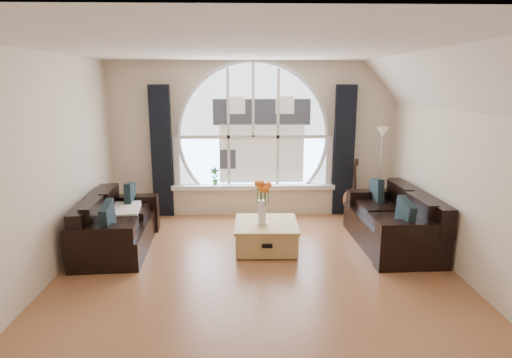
% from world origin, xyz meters
% --- Properties ---
extents(ground, '(5.00, 5.50, 0.01)m').
position_xyz_m(ground, '(0.00, 0.00, 0.00)').
color(ground, brown).
rests_on(ground, ground).
extents(ceiling, '(5.00, 5.50, 0.01)m').
position_xyz_m(ceiling, '(0.00, 0.00, 2.70)').
color(ceiling, silver).
rests_on(ceiling, ground).
extents(wall_back, '(5.00, 0.01, 2.70)m').
position_xyz_m(wall_back, '(0.00, 2.75, 1.35)').
color(wall_back, beige).
rests_on(wall_back, ground).
extents(wall_front, '(5.00, 0.01, 2.70)m').
position_xyz_m(wall_front, '(0.00, -2.75, 1.35)').
color(wall_front, beige).
rests_on(wall_front, ground).
extents(wall_left, '(0.01, 5.50, 2.70)m').
position_xyz_m(wall_left, '(-2.50, 0.00, 1.35)').
color(wall_left, beige).
rests_on(wall_left, ground).
extents(wall_right, '(0.01, 5.50, 2.70)m').
position_xyz_m(wall_right, '(2.50, 0.00, 1.35)').
color(wall_right, beige).
rests_on(wall_right, ground).
extents(attic_slope, '(0.92, 5.50, 0.72)m').
position_xyz_m(attic_slope, '(2.20, 0.00, 2.35)').
color(attic_slope, silver).
rests_on(attic_slope, ground).
extents(arched_window, '(2.60, 0.06, 2.15)m').
position_xyz_m(arched_window, '(0.00, 2.72, 1.62)').
color(arched_window, silver).
rests_on(arched_window, wall_back).
extents(window_sill, '(2.90, 0.22, 0.08)m').
position_xyz_m(window_sill, '(0.00, 2.65, 0.51)').
color(window_sill, white).
rests_on(window_sill, wall_back).
extents(window_frame, '(2.76, 0.08, 2.15)m').
position_xyz_m(window_frame, '(0.00, 2.69, 1.62)').
color(window_frame, white).
rests_on(window_frame, wall_back).
extents(neighbor_house, '(1.70, 0.02, 1.50)m').
position_xyz_m(neighbor_house, '(0.15, 2.71, 1.50)').
color(neighbor_house, silver).
rests_on(neighbor_house, wall_back).
extents(curtain_left, '(0.35, 0.12, 2.30)m').
position_xyz_m(curtain_left, '(-1.60, 2.63, 1.15)').
color(curtain_left, black).
rests_on(curtain_left, ground).
extents(curtain_right, '(0.35, 0.12, 2.30)m').
position_xyz_m(curtain_right, '(1.60, 2.63, 1.15)').
color(curtain_right, black).
rests_on(curtain_right, ground).
extents(sofa_left, '(0.96, 1.76, 0.76)m').
position_xyz_m(sofa_left, '(-1.97, 1.05, 0.40)').
color(sofa_left, black).
rests_on(sofa_left, ground).
extents(sofa_right, '(0.98, 1.86, 0.81)m').
position_xyz_m(sofa_right, '(1.97, 1.06, 0.40)').
color(sofa_right, black).
rests_on(sofa_right, ground).
extents(coffee_chest, '(0.90, 0.90, 0.43)m').
position_xyz_m(coffee_chest, '(0.15, 0.98, 0.22)').
color(coffee_chest, '#A37F44').
rests_on(coffee_chest, ground).
extents(throw_blanket, '(0.62, 0.62, 0.10)m').
position_xyz_m(throw_blanket, '(-1.98, 1.26, 0.50)').
color(throw_blanket, silver).
rests_on(throw_blanket, sofa_left).
extents(vase_flowers, '(0.24, 0.24, 0.70)m').
position_xyz_m(vase_flowers, '(0.09, 0.92, 0.78)').
color(vase_flowers, white).
rests_on(vase_flowers, coffee_chest).
extents(floor_lamp, '(0.24, 0.24, 1.60)m').
position_xyz_m(floor_lamp, '(2.17, 2.33, 0.80)').
color(floor_lamp, '#B2B2B2').
rests_on(floor_lamp, ground).
extents(guitar, '(0.37, 0.25, 1.06)m').
position_xyz_m(guitar, '(1.76, 2.46, 0.53)').
color(guitar, '#98542A').
rests_on(guitar, ground).
extents(potted_plant, '(0.17, 0.11, 0.32)m').
position_xyz_m(potted_plant, '(-0.69, 2.65, 0.71)').
color(potted_plant, '#1E6023').
rests_on(potted_plant, window_sill).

